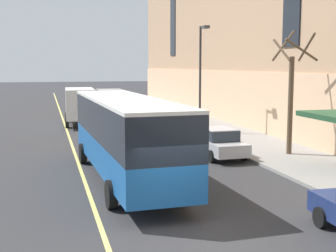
# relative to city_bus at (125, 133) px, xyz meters

# --- Properties ---
(ground_plane) EXTENTS (260.00, 260.00, 0.00)m
(ground_plane) POSITION_rel_city_bus_xyz_m (0.50, -6.57, -2.05)
(ground_plane) COLOR #303033
(city_bus) EXTENTS (3.26, 12.28, 3.52)m
(city_bus) POSITION_rel_city_bus_xyz_m (0.00, 0.00, 0.00)
(city_bus) COLOR #19569E
(city_bus) RESTS_ON ground
(parked_car_silver_2) EXTENTS (2.08, 4.86, 1.56)m
(parked_car_silver_2) POSITION_rel_city_bus_xyz_m (5.63, 4.04, -1.27)
(parked_car_silver_2) COLOR #B7B7BC
(parked_car_silver_2) RESTS_ON ground
(parked_car_black_3) EXTENTS (2.06, 4.43, 1.56)m
(parked_car_black_3) POSITION_rel_city_bus_xyz_m (5.63, 23.50, -1.27)
(parked_car_black_3) COLOR black
(parked_car_black_3) RESTS_ON ground
(parked_car_white_4) EXTENTS (1.99, 4.61, 1.56)m
(parked_car_white_4) POSITION_rel_city_bus_xyz_m (5.74, 15.19, -1.27)
(parked_car_white_4) COLOR silver
(parked_car_white_4) RESTS_ON ground
(box_truck) EXTENTS (2.54, 7.11, 3.03)m
(box_truck) POSITION_rel_city_bus_xyz_m (-0.51, 19.27, -0.33)
(box_truck) COLOR silver
(box_truck) RESTS_ON ground
(street_tree_far_uptown) EXTENTS (1.89, 1.88, 6.61)m
(street_tree_far_uptown) POSITION_rel_city_bus_xyz_m (9.40, 3.07, 1.41)
(street_tree_far_uptown) COLOR brown
(street_tree_far_uptown) RESTS_ON sidewalk
(street_lamp) EXTENTS (0.36, 1.48, 7.43)m
(street_lamp) POSITION_rel_city_bus_xyz_m (7.43, 12.04, 2.61)
(street_lamp) COLOR #2D2D30
(street_lamp) RESTS_ON sidewalk
(lane_centerline) EXTENTS (0.16, 140.00, 0.01)m
(lane_centerline) POSITION_rel_city_bus_xyz_m (-1.70, -3.57, -2.05)
(lane_centerline) COLOR #E0D66B
(lane_centerline) RESTS_ON ground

